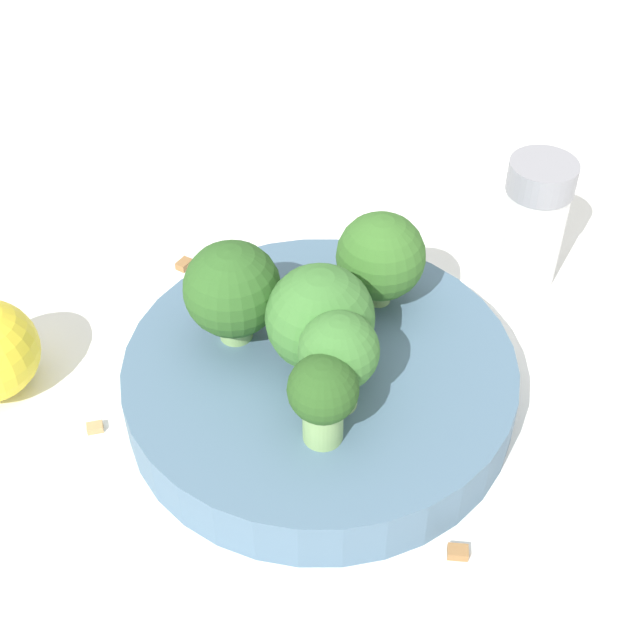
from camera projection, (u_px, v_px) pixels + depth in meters
ground_plane at (320, 400)px, 0.47m from camera, size 3.00×3.00×0.00m
bowl at (320, 381)px, 0.46m from camera, size 0.20×0.20×0.03m
broccoli_floret_0 at (381, 257)px, 0.47m from camera, size 0.05×0.05×0.05m
broccoli_floret_1 at (321, 317)px, 0.43m from camera, size 0.05×0.05×0.06m
broccoli_floret_2 at (339, 356)px, 0.41m from camera, size 0.04×0.04×0.05m
broccoli_floret_3 at (232, 291)px, 0.45m from camera, size 0.05×0.05×0.06m
broccoli_floret_4 at (323, 395)px, 0.40m from camera, size 0.03×0.03×0.05m
pepper_shaker at (533, 222)px, 0.52m from camera, size 0.04×0.04×0.08m
almond_crumb_0 at (458, 549)px, 0.40m from camera, size 0.01×0.01×0.01m
almond_crumb_1 at (184, 261)px, 0.55m from camera, size 0.01×0.01×0.01m
almond_crumb_2 at (361, 219)px, 0.59m from camera, size 0.01×0.01×0.01m
almond_crumb_3 at (336, 246)px, 0.56m from camera, size 0.01×0.01×0.01m
almond_crumb_4 at (94, 425)px, 0.46m from camera, size 0.01×0.01×0.01m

